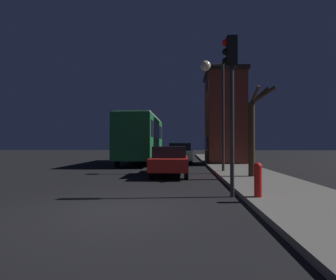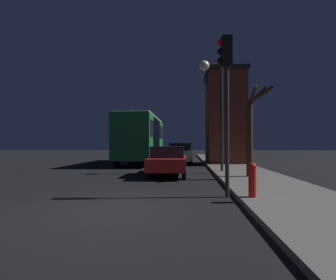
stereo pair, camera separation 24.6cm
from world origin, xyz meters
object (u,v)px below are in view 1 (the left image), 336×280
bus (141,136)px  car_mid_lane (180,153)px  bare_tree (253,132)px  car_near_lane (170,160)px  traffic_light (231,82)px  streetlamp (213,87)px  fire_hydrant (258,179)px

bus → car_mid_lane: size_ratio=1.95×
bus → car_mid_lane: bearing=13.4°
bare_tree → car_near_lane: (-3.67, 1.26, -1.30)m
bare_tree → car_near_lane: bare_tree is taller
traffic_light → car_mid_lane: bearing=97.0°
bare_tree → car_mid_lane: (-3.28, 9.51, -1.22)m
car_mid_lane → car_near_lane: bearing=-92.7°
car_near_lane → car_mid_lane: (0.39, 8.25, 0.08)m
streetlamp → car_mid_lane: bearing=103.9°
car_mid_lane → fire_hydrant: (2.22, -14.01, -0.22)m
streetlamp → car_mid_lane: streetlamp is taller
bare_tree → streetlamp: bearing=123.6°
traffic_light → fire_hydrant: size_ratio=5.17×
bus → fire_hydrant: size_ratio=9.99×
bare_tree → fire_hydrant: 4.84m
bare_tree → car_near_lane: bearing=161.0°
car_near_lane → streetlamp: bearing=23.5°
car_mid_lane → streetlamp: bearing=-76.1°
bus → traffic_light: bearing=-69.8°
traffic_light → bare_tree: size_ratio=1.21×
streetlamp → bus: 8.50m
car_mid_lane → traffic_light: bearing=-83.0°
car_near_lane → car_mid_lane: size_ratio=0.95×
bare_tree → fire_hydrant: (-1.06, -4.50, -1.45)m
bus → car_near_lane: (2.63, -7.53, -1.41)m
traffic_light → bus: bearing=110.2°
car_mid_lane → bus: bearing=-166.6°
streetlamp → car_near_lane: streetlamp is taller
streetlamp → fire_hydrant: size_ratio=6.37×
car_near_lane → car_mid_lane: car_mid_lane is taller
bus → fire_hydrant: 14.37m
car_mid_lane → fire_hydrant: car_mid_lane is taller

